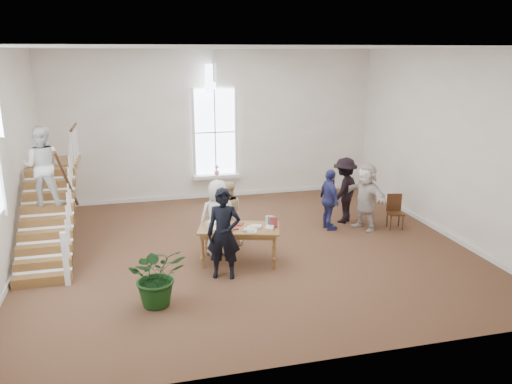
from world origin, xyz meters
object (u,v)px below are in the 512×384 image
object	(u,v)px
woman_cluster_a	(330,200)
floor_plant	(157,275)
person_yellow	(227,213)
side_chair	(395,210)
elderly_woman	(218,217)
woman_cluster_c	(366,197)
library_table	(239,231)
police_officer	(224,234)
woman_cluster_b	(344,190)

from	to	relation	value
woman_cluster_a	floor_plant	bearing A→B (deg)	119.93
person_yellow	side_chair	size ratio (longest dim) A/B	1.74
elderly_woman	side_chair	bearing A→B (deg)	-174.16
person_yellow	woman_cluster_c	world-z (taller)	woman_cluster_c
elderly_woman	person_yellow	distance (m)	0.59
floor_plant	side_chair	bearing A→B (deg)	23.56
person_yellow	woman_cluster_a	xyz separation A→B (m)	(2.72, 0.40, 0.02)
library_table	elderly_woman	size ratio (longest dim) A/B	1.10
police_officer	floor_plant	size ratio (longest dim) A/B	1.63
woman_cluster_b	woman_cluster_c	size ratio (longest dim) A/B	1.02
person_yellow	woman_cluster_a	distance (m)	2.75
side_chair	woman_cluster_a	bearing A→B (deg)	-178.02
side_chair	library_table	bearing A→B (deg)	-152.56
woman_cluster_c	side_chair	size ratio (longest dim) A/B	1.95
library_table	woman_cluster_c	distance (m)	3.81
police_officer	woman_cluster_c	world-z (taller)	police_officer
police_officer	woman_cluster_b	xyz separation A→B (m)	(3.72, 2.60, -0.05)
woman_cluster_c	elderly_woman	bearing A→B (deg)	-99.00
elderly_woman	woman_cluster_a	xyz separation A→B (m)	(3.02, 0.90, -0.07)
woman_cluster_c	library_table	bearing A→B (deg)	-89.04
police_officer	elderly_woman	xyz separation A→B (m)	(0.10, 1.25, -0.07)
library_table	elderly_woman	world-z (taller)	elderly_woman
library_table	police_officer	bearing A→B (deg)	-108.81
person_yellow	elderly_woman	bearing A→B (deg)	63.19
police_officer	elderly_woman	bearing A→B (deg)	102.79
police_officer	person_yellow	distance (m)	1.80
library_table	woman_cluster_a	bearing A→B (deg)	45.41
woman_cluster_b	woman_cluster_c	bearing A→B (deg)	73.56
elderly_woman	floor_plant	world-z (taller)	elderly_woman
police_officer	library_table	bearing A→B (deg)	72.56
library_table	person_yellow	xyz separation A→B (m)	(-0.05, 1.11, 0.05)
police_officer	woman_cluster_c	distance (m)	4.47
woman_cluster_a	side_chair	world-z (taller)	woman_cluster_a
police_officer	side_chair	world-z (taller)	police_officer
library_table	police_officer	xyz separation A→B (m)	(-0.45, -0.64, 0.21)
person_yellow	woman_cluster_b	size ratio (longest dim) A/B	0.88
woman_cluster_c	floor_plant	distance (m)	6.08
library_table	elderly_woman	distance (m)	0.71
elderly_woman	person_yellow	world-z (taller)	elderly_woman
woman_cluster_a	woman_cluster_b	xyz separation A→B (m)	(0.60, 0.45, 0.09)
woman_cluster_a	woman_cluster_b	size ratio (longest dim) A/B	0.90
woman_cluster_b	woman_cluster_a	bearing A→B (deg)	-4.35
woman_cluster_c	woman_cluster_b	bearing A→B (deg)	-174.36
library_table	police_officer	distance (m)	0.81
library_table	floor_plant	xyz separation A→B (m)	(-1.81, -1.49, -0.15)
elderly_woman	woman_cluster_c	bearing A→B (deg)	-171.30
side_chair	elderly_woman	bearing A→B (deg)	-160.75
library_table	side_chair	distance (m)	4.54
elderly_woman	floor_plant	distance (m)	2.57
police_officer	woman_cluster_c	size ratio (longest dim) A/B	1.08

